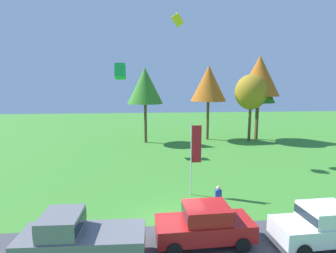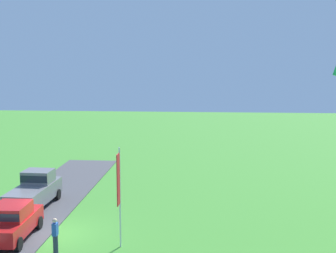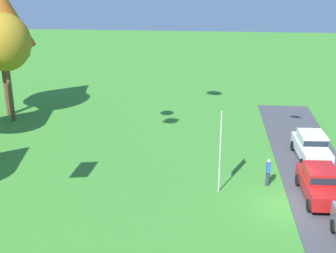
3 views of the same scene
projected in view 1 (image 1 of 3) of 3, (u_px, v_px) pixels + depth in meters
ground_plane at (177, 224)px, 13.85m from camera, size 120.00×120.00×0.00m
pavement_strip at (184, 251)px, 11.50m from camera, size 36.00×4.40×0.06m
car_pickup_by_flagpole at (78, 239)px, 10.58m from camera, size 5.06×2.18×2.14m
car_sedan_near_entrance at (205, 223)px, 11.92m from camera, size 4.44×2.04×1.84m
car_sedan_far_end at (324, 224)px, 11.83m from camera, size 4.46×2.08×1.84m
person_on_lawn at (218, 200)px, 14.73m from camera, size 0.36×0.24×1.71m
tree_center_back at (145, 86)px, 33.15m from camera, size 4.54×4.54×9.59m
tree_far_left at (209, 84)px, 35.00m from camera, size 4.75×4.75×10.02m
tree_left_of_center at (251, 92)px, 34.21m from camera, size 4.17×4.17×8.80m
tree_right_of_center at (258, 86)px, 35.15m from camera, size 4.55×4.55×9.61m
tree_far_right at (259, 76)px, 34.82m from camera, size 5.36×5.36×11.31m
flag_banner at (195, 149)px, 17.20m from camera, size 0.71×0.08×4.96m
kite_box_topmost at (178, 20)px, 24.44m from camera, size 1.29×1.08×1.43m
kite_box_high_left at (120, 71)px, 27.64m from camera, size 1.12×1.50×1.74m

